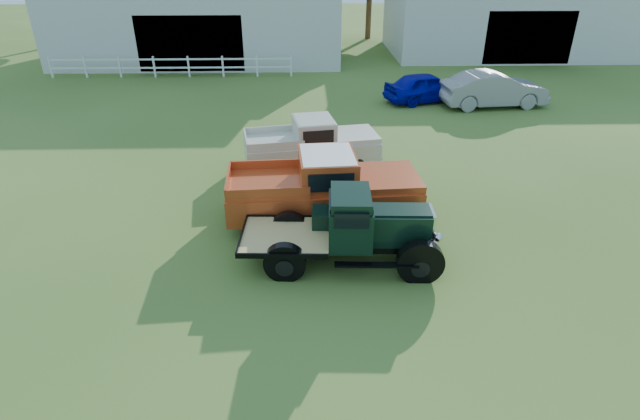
{
  "coord_description": "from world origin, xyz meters",
  "views": [
    {
      "loc": [
        -0.1,
        -9.9,
        7.02
      ],
      "look_at": [
        0.2,
        1.2,
        1.05
      ],
      "focal_mm": 28.0,
      "sensor_mm": 36.0,
      "label": 1
    }
  ],
  "objects_px": {
    "white_pickup": "(311,144)",
    "misc_car_grey": "(494,89)",
    "red_pickup": "(323,187)",
    "misc_car_blue": "(426,87)",
    "vintage_flatbed": "(346,228)"
  },
  "relations": [
    {
      "from": "misc_car_blue",
      "to": "misc_car_grey",
      "type": "distance_m",
      "value": 3.15
    },
    {
      "from": "vintage_flatbed",
      "to": "red_pickup",
      "type": "bearing_deg",
      "value": 104.58
    },
    {
      "from": "misc_car_blue",
      "to": "red_pickup",
      "type": "bearing_deg",
      "value": 137.56
    },
    {
      "from": "red_pickup",
      "to": "white_pickup",
      "type": "xyz_separation_m",
      "value": [
        -0.29,
        3.73,
        -0.14
      ]
    },
    {
      "from": "red_pickup",
      "to": "misc_car_blue",
      "type": "xyz_separation_m",
      "value": [
        5.49,
        11.86,
        -0.29
      ]
    },
    {
      "from": "white_pickup",
      "to": "misc_car_grey",
      "type": "distance_m",
      "value": 11.37
    },
    {
      "from": "red_pickup",
      "to": "white_pickup",
      "type": "height_order",
      "value": "red_pickup"
    },
    {
      "from": "vintage_flatbed",
      "to": "white_pickup",
      "type": "bearing_deg",
      "value": 99.78
    },
    {
      "from": "white_pickup",
      "to": "misc_car_blue",
      "type": "distance_m",
      "value": 9.98
    },
    {
      "from": "white_pickup",
      "to": "misc_car_blue",
      "type": "relative_size",
      "value": 1.13
    },
    {
      "from": "red_pickup",
      "to": "vintage_flatbed",
      "type": "bearing_deg",
      "value": -81.7
    },
    {
      "from": "misc_car_grey",
      "to": "vintage_flatbed",
      "type": "bearing_deg",
      "value": 142.51
    },
    {
      "from": "red_pickup",
      "to": "white_pickup",
      "type": "relative_size",
      "value": 1.16
    },
    {
      "from": "red_pickup",
      "to": "misc_car_grey",
      "type": "distance_m",
      "value": 13.85
    },
    {
      "from": "white_pickup",
      "to": "misc_car_grey",
      "type": "relative_size",
      "value": 0.95
    }
  ]
}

